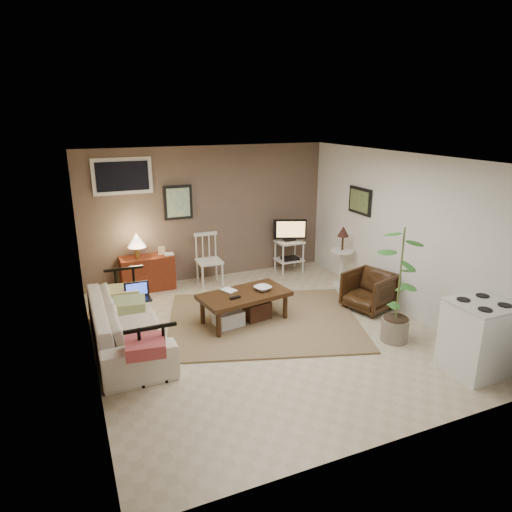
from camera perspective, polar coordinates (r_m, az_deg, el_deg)
name	(u,v)px	position (r m, az deg, el deg)	size (l,w,h in m)	color
floor	(265,332)	(6.48, 1.08, -9.50)	(5.00, 5.00, 0.00)	#C1B293
art_back	(178,202)	(8.09, -9.71, 6.62)	(0.50, 0.03, 0.60)	black
art_right	(360,201)	(7.94, 12.87, 6.74)	(0.03, 0.60, 0.45)	black
window	(122,176)	(7.86, -16.37, 9.55)	(0.96, 0.03, 0.60)	silver
rug	(264,320)	(6.79, 0.97, -8.06)	(2.75, 2.20, 0.03)	olive
coffee_table	(244,305)	(6.65, -1.53, -6.18)	(1.37, 0.86, 0.49)	#3B2410
sofa	(127,316)	(6.20, -15.86, -7.17)	(2.18, 0.64, 0.85)	beige
sofa_pillows	(133,316)	(5.93, -15.11, -7.20)	(0.42, 2.07, 0.15)	beige
sofa_end_rails	(137,318)	(6.23, -14.67, -7.52)	(0.59, 2.18, 0.73)	black
laptop	(138,294)	(6.51, -14.58, -4.63)	(0.34, 0.24, 0.23)	black
red_console	(147,270)	(8.06, -13.51, -1.70)	(0.89, 0.40, 1.03)	maroon
spindle_chair	(209,261)	(8.09, -5.89, -0.66)	(0.42, 0.42, 0.92)	silver
tv_stand	(290,245)	(8.67, 4.22, 1.43)	(0.59, 0.40, 1.04)	silver
side_table	(342,249)	(8.08, 10.73, 0.85)	(0.40, 0.40, 1.08)	silver
armchair	(369,289)	(7.29, 13.91, -4.04)	(0.64, 0.60, 0.66)	#321D0E
potted_plant	(400,281)	(6.21, 17.51, -3.05)	(0.40, 0.40, 1.60)	gray
stove	(478,337)	(5.99, 26.02, -9.11)	(0.68, 0.63, 0.89)	white
bowl	(263,282)	(6.65, 0.86, -3.33)	(0.24, 0.06, 0.24)	#3B2410
book_table	(225,285)	(6.59, -3.94, -3.66)	(0.16, 0.02, 0.22)	#3B2410
book_console	(164,249)	(7.99, -11.44, 0.86)	(0.16, 0.02, 0.21)	#3B2410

